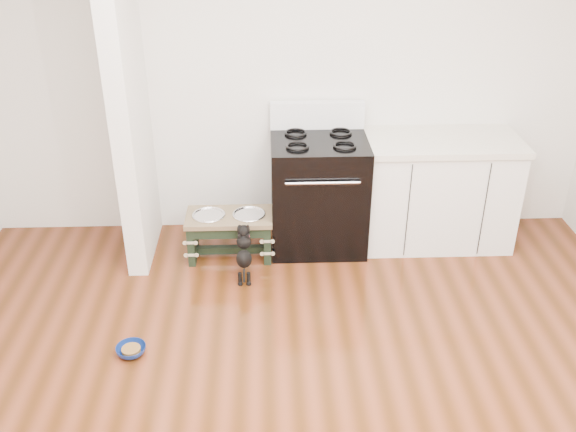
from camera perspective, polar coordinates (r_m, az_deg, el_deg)
The scene contains 7 objects.
room_shell at distance 2.75m, azimuth 1.59°, elevation 3.55°, with size 5.00×5.00×5.00m.
partition_wall at distance 4.91m, azimuth -14.09°, elevation 10.72°, with size 0.15×0.80×2.70m, color silver.
oven_range at distance 5.21m, azimuth 2.71°, elevation 2.21°, with size 0.76×0.69×1.14m.
cabinet_run at distance 5.40m, azimuth 13.11°, elevation 2.18°, with size 1.24×0.64×0.91m.
dog_feeder at distance 5.13m, azimuth -5.23°, elevation -1.01°, with size 0.68×0.36×0.39m.
puppy at distance 4.87m, azimuth -3.94°, elevation -3.20°, with size 0.12×0.35×0.42m.
floor_bowl at distance 4.37m, azimuth -13.77°, elevation -11.51°, with size 0.22×0.22×0.06m.
Camera 1 is at (-0.17, -2.49, 2.78)m, focal length 40.00 mm.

